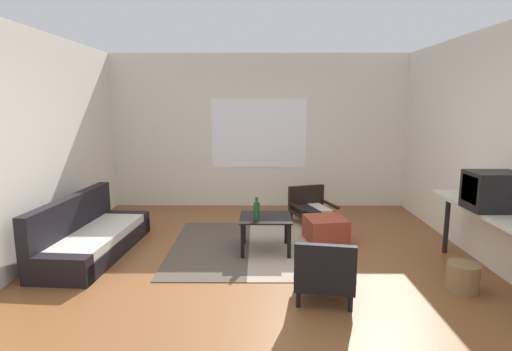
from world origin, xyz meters
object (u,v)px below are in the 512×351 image
(armchair_striped_foreground, at_px, (325,274))
(clay_vase, at_px, (474,192))
(wicker_basket, at_px, (463,277))
(glass_bottle, at_px, (257,211))
(ottoman_orange, at_px, (326,229))
(crt_television, at_px, (493,191))
(couch, at_px, (90,237))
(console_shelf, at_px, (488,216))
(armchair_by_window, at_px, (311,206))
(coffee_table, at_px, (265,223))

(armchair_striped_foreground, distance_m, clay_vase, 1.97)
(wicker_basket, bearing_deg, glass_bottle, 155.25)
(ottoman_orange, bearing_deg, clay_vase, -34.78)
(ottoman_orange, bearing_deg, crt_television, -43.44)
(couch, distance_m, clay_vase, 4.50)
(console_shelf, bearing_deg, ottoman_orange, 137.72)
(crt_television, bearing_deg, ottoman_orange, 136.56)
(ottoman_orange, distance_m, wicker_basket, 1.87)
(armchair_by_window, xyz_separation_m, ottoman_orange, (0.08, -0.94, -0.08))
(armchair_striped_foreground, bearing_deg, couch, 155.56)
(couch, height_order, glass_bottle, glass_bottle)
(ottoman_orange, relative_size, clay_vase, 1.79)
(wicker_basket, bearing_deg, ottoman_orange, 127.08)
(armchair_striped_foreground, relative_size, wicker_basket, 2.06)
(glass_bottle, xyz_separation_m, wicker_basket, (2.06, -0.95, -0.43))
(coffee_table, height_order, console_shelf, console_shelf)
(armchair_by_window, distance_m, console_shelf, 2.74)
(coffee_table, bearing_deg, clay_vase, -15.03)
(crt_television, bearing_deg, armchair_striped_foreground, -167.46)
(clay_vase, bearing_deg, coffee_table, 164.97)
(crt_television, bearing_deg, armchair_by_window, 123.29)
(coffee_table, relative_size, glass_bottle, 2.22)
(clay_vase, bearing_deg, crt_television, -90.51)
(ottoman_orange, bearing_deg, armchair_by_window, 94.91)
(armchair_by_window, height_order, ottoman_orange, armchair_by_window)
(armchair_by_window, relative_size, clay_vase, 2.63)
(coffee_table, height_order, wicker_basket, coffee_table)
(armchair_striped_foreground, bearing_deg, glass_bottle, 118.45)
(armchair_by_window, bearing_deg, clay_vase, -52.06)
(console_shelf, distance_m, wicker_basket, 0.67)
(clay_vase, relative_size, wicker_basket, 0.92)
(armchair_by_window, xyz_separation_m, console_shelf, (1.51, -2.24, 0.47))
(coffee_table, xyz_separation_m, glass_bottle, (-0.11, -0.15, 0.20))
(armchair_by_window, height_order, wicker_basket, armchair_by_window)
(coffee_table, xyz_separation_m, armchair_striped_foreground, (0.53, -1.34, -0.09))
(couch, relative_size, armchair_striped_foreground, 3.05)
(couch, xyz_separation_m, glass_bottle, (2.06, -0.04, 0.35))
(console_shelf, bearing_deg, crt_television, -93.55)
(couch, height_order, clay_vase, clay_vase)
(clay_vase, xyz_separation_m, glass_bottle, (-2.36, 0.45, -0.33))
(coffee_table, distance_m, ottoman_orange, 0.93)
(couch, bearing_deg, clay_vase, -6.34)
(coffee_table, xyz_separation_m, crt_television, (2.24, -0.96, 0.62))
(console_shelf, relative_size, crt_television, 3.82)
(console_shelf, bearing_deg, armchair_striped_foreground, -165.88)
(crt_television, height_order, clay_vase, crt_television)
(armchair_striped_foreground, xyz_separation_m, wicker_basket, (1.41, 0.24, -0.13))
(ottoman_orange, bearing_deg, couch, -170.55)
(console_shelf, bearing_deg, clay_vase, 90.00)
(wicker_basket, bearing_deg, armchair_striped_foreground, -170.44)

